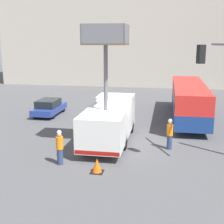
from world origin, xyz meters
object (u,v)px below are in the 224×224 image
object	(u,v)px
road_worker_directing	(170,134)
parked_car_curbside	(49,107)
city_bus	(189,98)
road_worker_near_truck	(60,147)
traffic_cone_near_truck	(97,166)
utility_truck	(109,118)

from	to	relation	value
road_worker_directing	parked_car_curbside	xyz separation A→B (m)	(-10.57, 7.28, -0.24)
city_bus	road_worker_near_truck	bearing A→B (deg)	142.74
traffic_cone_near_truck	road_worker_near_truck	bearing A→B (deg)	162.91
road_worker_directing	traffic_cone_near_truck	size ratio (longest dim) A/B	2.62
city_bus	road_worker_near_truck	world-z (taller)	city_bus
traffic_cone_near_truck	parked_car_curbside	distance (m)	13.41
parked_car_curbside	traffic_cone_near_truck	bearing A→B (deg)	-58.65
utility_truck	traffic_cone_near_truck	xyz separation A→B (m)	(0.25, -4.84, -1.27)
traffic_cone_near_truck	parked_car_curbside	world-z (taller)	parked_car_curbside
traffic_cone_near_truck	parked_car_curbside	bearing A→B (deg)	121.35
traffic_cone_near_truck	road_worker_directing	bearing A→B (deg)	49.21
road_worker_near_truck	parked_car_curbside	distance (m)	11.80
utility_truck	road_worker_near_truck	world-z (taller)	utility_truck
utility_truck	city_bus	distance (m)	9.22
road_worker_near_truck	road_worker_directing	distance (m)	6.75
utility_truck	road_worker_near_truck	xyz separation A→B (m)	(-1.92, -4.17, -0.65)
road_worker_near_truck	traffic_cone_near_truck	distance (m)	2.36
utility_truck	parked_car_curbside	bearing A→B (deg)	135.48
traffic_cone_near_truck	utility_truck	bearing A→B (deg)	93.00
utility_truck	traffic_cone_near_truck	world-z (taller)	utility_truck
city_bus	road_worker_near_truck	size ratio (longest dim) A/B	6.35
utility_truck	city_bus	size ratio (longest dim) A/B	0.61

